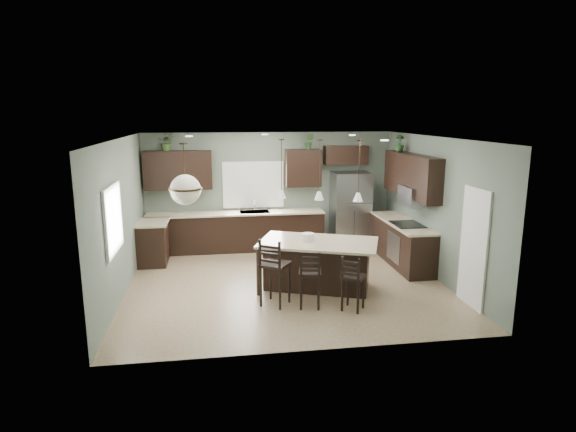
{
  "coord_description": "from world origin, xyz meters",
  "views": [
    {
      "loc": [
        -1.29,
        -8.8,
        3.25
      ],
      "look_at": [
        0.1,
        0.4,
        1.25
      ],
      "focal_mm": 30.0,
      "sensor_mm": 36.0,
      "label": 1
    }
  ],
  "objects_px": {
    "refrigerator": "(350,210)",
    "bar_stool_center": "(310,279)",
    "bar_stool_left": "(275,272)",
    "serving_dish": "(308,237)",
    "plant_back_left": "(167,142)",
    "bar_stool_right": "(353,283)",
    "kitchen_island": "(318,265)"
  },
  "relations": [
    {
      "from": "refrigerator",
      "to": "plant_back_left",
      "type": "relative_size",
      "value": 4.6
    },
    {
      "from": "serving_dish",
      "to": "bar_stool_center",
      "type": "xyz_separation_m",
      "value": [
        -0.13,
        -0.9,
        -0.49
      ]
    },
    {
      "from": "serving_dish",
      "to": "plant_back_left",
      "type": "xyz_separation_m",
      "value": [
        -2.73,
        2.88,
        1.61
      ]
    },
    {
      "from": "bar_stool_center",
      "to": "plant_back_left",
      "type": "distance_m",
      "value": 5.04
    },
    {
      "from": "serving_dish",
      "to": "bar_stool_left",
      "type": "bearing_deg",
      "value": -134.63
    },
    {
      "from": "bar_stool_left",
      "to": "plant_back_left",
      "type": "xyz_separation_m",
      "value": [
        -2.03,
        3.59,
        2.0
      ]
    },
    {
      "from": "plant_back_left",
      "to": "bar_stool_right",
      "type": "bearing_deg",
      "value": -50.64
    },
    {
      "from": "bar_stool_left",
      "to": "bar_stool_right",
      "type": "distance_m",
      "value": 1.33
    },
    {
      "from": "bar_stool_left",
      "to": "plant_back_left",
      "type": "relative_size",
      "value": 2.97
    },
    {
      "from": "refrigerator",
      "to": "plant_back_left",
      "type": "xyz_separation_m",
      "value": [
        -4.32,
        0.14,
        1.68
      ]
    },
    {
      "from": "bar_stool_right",
      "to": "bar_stool_left",
      "type": "bearing_deg",
      "value": -162.7
    },
    {
      "from": "bar_stool_center",
      "to": "bar_stool_right",
      "type": "distance_m",
      "value": 0.73
    },
    {
      "from": "refrigerator",
      "to": "plant_back_left",
      "type": "height_order",
      "value": "plant_back_left"
    },
    {
      "from": "bar_stool_center",
      "to": "bar_stool_right",
      "type": "height_order",
      "value": "bar_stool_center"
    },
    {
      "from": "kitchen_island",
      "to": "bar_stool_right",
      "type": "bearing_deg",
      "value": -49.8
    },
    {
      "from": "kitchen_island",
      "to": "serving_dish",
      "type": "relative_size",
      "value": 8.92
    },
    {
      "from": "refrigerator",
      "to": "bar_stool_left",
      "type": "bearing_deg",
      "value": -123.58
    },
    {
      "from": "bar_stool_right",
      "to": "plant_back_left",
      "type": "distance_m",
      "value": 5.6
    },
    {
      "from": "serving_dish",
      "to": "bar_stool_center",
      "type": "relative_size",
      "value": 0.24
    },
    {
      "from": "bar_stool_center",
      "to": "bar_stool_left",
      "type": "bearing_deg",
      "value": 173.36
    },
    {
      "from": "serving_dish",
      "to": "plant_back_left",
      "type": "height_order",
      "value": "plant_back_left"
    },
    {
      "from": "bar_stool_right",
      "to": "bar_stool_center",
      "type": "bearing_deg",
      "value": -163.05
    },
    {
      "from": "bar_stool_center",
      "to": "bar_stool_right",
      "type": "xyz_separation_m",
      "value": [
        0.69,
        -0.23,
        -0.02
      ]
    },
    {
      "from": "refrigerator",
      "to": "bar_stool_center",
      "type": "distance_m",
      "value": 4.04
    },
    {
      "from": "plant_back_left",
      "to": "bar_stool_left",
      "type": "bearing_deg",
      "value": -60.52
    },
    {
      "from": "serving_dish",
      "to": "bar_stool_left",
      "type": "xyz_separation_m",
      "value": [
        -0.7,
        -0.71,
        -0.4
      ]
    },
    {
      "from": "kitchen_island",
      "to": "bar_stool_center",
      "type": "height_order",
      "value": "bar_stool_center"
    },
    {
      "from": "refrigerator",
      "to": "serving_dish",
      "type": "relative_size",
      "value": 7.71
    },
    {
      "from": "refrigerator",
      "to": "serving_dish",
      "type": "distance_m",
      "value": 3.17
    },
    {
      "from": "serving_dish",
      "to": "bar_stool_center",
      "type": "distance_m",
      "value": 1.03
    },
    {
      "from": "plant_back_left",
      "to": "serving_dish",
      "type": "bearing_deg",
      "value": -46.51
    },
    {
      "from": "bar_stool_left",
      "to": "bar_stool_center",
      "type": "relative_size",
      "value": 1.18
    }
  ]
}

